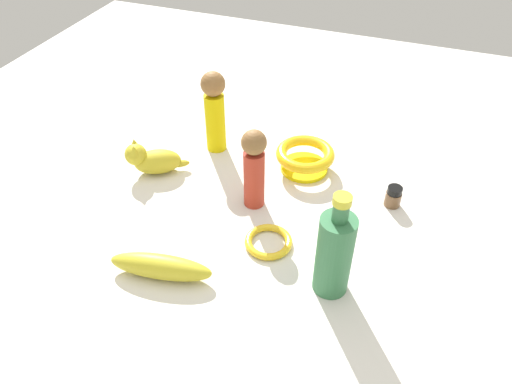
% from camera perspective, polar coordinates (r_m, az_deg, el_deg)
% --- Properties ---
extents(ground, '(2.00, 2.00, 0.00)m').
position_cam_1_polar(ground, '(1.06, -0.00, -2.07)').
color(ground, silver).
extents(cat_figurine, '(0.13, 0.11, 0.09)m').
position_cam_1_polar(cat_figurine, '(1.17, -11.98, 3.73)').
color(cat_figurine, gold).
rests_on(cat_figurine, ground).
extents(bottle_tall, '(0.06, 0.06, 0.22)m').
position_cam_1_polar(bottle_tall, '(0.86, 9.09, -6.99)').
color(bottle_tall, '#327044').
rests_on(bottle_tall, ground).
extents(banana, '(0.20, 0.08, 0.05)m').
position_cam_1_polar(banana, '(0.94, -10.99, -8.51)').
color(banana, gold).
rests_on(banana, ground).
extents(bowl, '(0.14, 0.14, 0.06)m').
position_cam_1_polar(bowl, '(1.16, 5.71, 4.09)').
color(bowl, yellow).
rests_on(bowl, ground).
extents(bangle, '(0.10, 0.10, 0.01)m').
position_cam_1_polar(bangle, '(0.99, 1.46, -5.79)').
color(bangle, yellow).
rests_on(bangle, ground).
extents(person_figure_child, '(0.07, 0.07, 0.21)m').
position_cam_1_polar(person_figure_child, '(1.19, -4.84, 9.56)').
color(person_figure_child, '#D5BF07').
rests_on(person_figure_child, ground).
extents(nail_polish_jar, '(0.03, 0.03, 0.05)m').
position_cam_1_polar(nail_polish_jar, '(1.10, 15.67, -0.50)').
color(nail_polish_jar, brown).
rests_on(nail_polish_jar, ground).
extents(person_figure_adult, '(0.06, 0.06, 0.19)m').
position_cam_1_polar(person_figure_adult, '(1.02, -0.23, 2.95)').
color(person_figure_adult, '#AA3122').
rests_on(person_figure_adult, ground).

